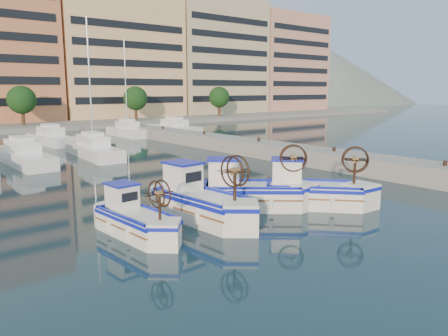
# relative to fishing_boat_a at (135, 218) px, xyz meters

# --- Properties ---
(ground) EXTENTS (300.00, 300.00, 0.00)m
(ground) POSITION_rel_fishing_boat_a_xyz_m (5.56, -1.50, -0.68)
(ground) COLOR #1A3745
(ground) RESTS_ON ground
(quay) EXTENTS (3.00, 60.00, 1.20)m
(quay) POSITION_rel_fishing_boat_a_xyz_m (18.56, 6.50, -0.08)
(quay) COLOR gray
(quay) RESTS_ON ground
(waterfront) EXTENTS (180.00, 40.00, 25.60)m
(waterfront) POSITION_rel_fishing_boat_a_xyz_m (14.80, 63.54, 10.42)
(waterfront) COLOR gray
(waterfront) RESTS_ON ground
(hill_east) EXTENTS (160.00, 160.00, 50.00)m
(hill_east) POSITION_rel_fishing_boat_a_xyz_m (145.56, 108.50, -0.68)
(hill_east) COLOR slate
(hill_east) RESTS_ON ground
(yacht_marina) EXTENTS (40.02, 22.59, 11.50)m
(yacht_marina) POSITION_rel_fishing_boat_a_xyz_m (2.29, 26.25, -0.15)
(yacht_marina) COLOR white
(yacht_marina) RESTS_ON ground
(fishing_boat_a) EXTENTS (1.89, 4.03, 2.48)m
(fishing_boat_a) POSITION_rel_fishing_boat_a_xyz_m (0.00, 0.00, 0.00)
(fishing_boat_a) COLOR white
(fishing_boat_a) RESTS_ON ground
(fishing_boat_b) EXTENTS (2.43, 5.06, 3.10)m
(fishing_boat_b) POSITION_rel_fishing_boat_a_xyz_m (3.20, 0.06, 0.17)
(fishing_boat_b) COLOR white
(fishing_boat_b) RESTS_ON ground
(fishing_boat_c) EXTENTS (4.93, 4.60, 3.10)m
(fishing_boat_c) POSITION_rel_fishing_boat_a_xyz_m (6.09, 0.12, 0.17)
(fishing_boat_c) COLOR white
(fishing_boat_c) RESTS_ON ground
(fishing_boat_d) EXTENTS (4.55, 4.70, 3.01)m
(fishing_boat_d) POSITION_rel_fishing_boat_a_xyz_m (8.62, -1.57, 0.15)
(fishing_boat_d) COLOR white
(fishing_boat_d) RESTS_ON ground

